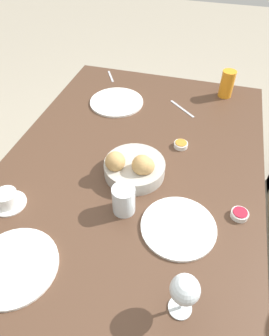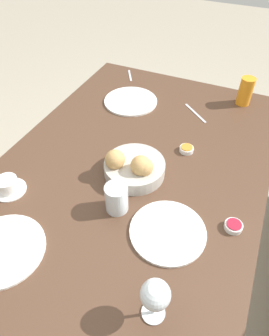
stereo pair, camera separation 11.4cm
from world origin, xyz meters
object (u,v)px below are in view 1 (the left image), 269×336
object	(u,v)px
plate_near_right	(14,266)
wine_glass	(185,290)
bread_basket	(134,167)
plate_near_left	(117,102)
jam_bowl_berry	(240,214)
coffee_cup	(8,199)
water_tumbler	(124,200)
juice_glass	(227,84)
jam_bowl_honey	(181,145)
plate_far_center	(178,227)
spoon_coffee	(111,76)
knife_silver	(182,109)

from	to	relation	value
plate_near_right	wine_glass	bearing A→B (deg)	92.02
bread_basket	plate_near_left	world-z (taller)	bread_basket
jam_bowl_berry	coffee_cup	bearing A→B (deg)	-77.90
plate_near_left	water_tumbler	world-z (taller)	water_tumbler
bread_basket	juice_glass	world-z (taller)	juice_glass
wine_glass	coffee_cup	bearing A→B (deg)	-106.35
plate_near_right	jam_bowl_berry	bearing A→B (deg)	120.43
bread_basket	juice_glass	size ratio (longest dim) A/B	1.70
wine_glass	coffee_cup	size ratio (longest dim) A/B	1.33
plate_near_right	coffee_cup	bearing A→B (deg)	-144.27
plate_near_right	jam_bowl_honey	xyz separation A→B (m)	(-0.68, 0.38, 0.01)
bread_basket	plate_far_center	distance (m)	0.28
bread_basket	plate_near_left	bearing A→B (deg)	-154.16
plate_far_center	juice_glass	xyz separation A→B (m)	(-0.87, 0.09, 0.06)
plate_near_left	spoon_coffee	world-z (taller)	plate_near_left
plate_near_left	water_tumbler	bearing A→B (deg)	20.52
plate_near_right	plate_far_center	size ratio (longest dim) A/B	1.04
plate_far_center	water_tumbler	xyz separation A→B (m)	(-0.02, -0.19, 0.05)
wine_glass	knife_silver	xyz separation A→B (m)	(-0.94, -0.15, -0.11)
water_tumbler	jam_bowl_berry	distance (m)	0.39
water_tumbler	knife_silver	size ratio (longest dim) A/B	0.77
plate_far_center	jam_bowl_honey	size ratio (longest dim) A/B	4.22
bread_basket	spoon_coffee	size ratio (longest dim) A/B	1.97
plate_near_left	plate_far_center	distance (m)	0.79
coffee_cup	knife_silver	world-z (taller)	coffee_cup
water_tumbler	wine_glass	xyz separation A→B (m)	(0.27, 0.24, 0.06)
plate_near_right	spoon_coffee	distance (m)	1.18
plate_near_left	wine_glass	bearing A→B (deg)	27.83
wine_glass	plate_near_right	bearing A→B (deg)	-87.98
plate_near_left	jam_bowl_berry	size ratio (longest dim) A/B	4.54
plate_near_left	juice_glass	distance (m)	0.57
plate_near_left	jam_bowl_honey	bearing A→B (deg)	56.03
plate_near_right	bread_basket	bearing A→B (deg)	152.91
plate_near_right	jam_bowl_honey	bearing A→B (deg)	150.64
jam_bowl_honey	knife_silver	size ratio (longest dim) A/B	0.43
knife_silver	wine_glass	bearing A→B (deg)	9.10
juice_glass	wine_glass	distance (m)	1.13
juice_glass	knife_silver	size ratio (longest dim) A/B	0.99
knife_silver	plate_near_right	bearing A→B (deg)	-19.45
bread_basket	jam_bowl_berry	world-z (taller)	bread_basket
plate_near_left	spoon_coffee	bearing A→B (deg)	-154.65
plate_far_center	jam_bowl_berry	xyz separation A→B (m)	(-0.10, 0.19, 0.01)
bread_basket	plate_near_right	bearing A→B (deg)	-27.09
plate_near_right	juice_glass	distance (m)	1.26
plate_far_center	plate_near_left	bearing A→B (deg)	-146.71
water_tumbler	knife_silver	bearing A→B (deg)	172.26
plate_near_right	coffee_cup	size ratio (longest dim) A/B	2.21
juice_glass	water_tumbler	distance (m)	0.90
water_tumbler	spoon_coffee	xyz separation A→B (m)	(-0.88, -0.36, -0.05)
plate_far_center	bread_basket	bearing A→B (deg)	-133.04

